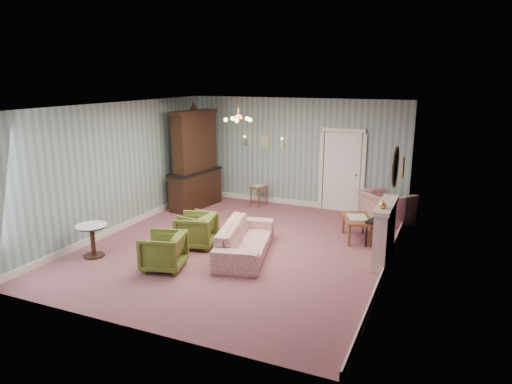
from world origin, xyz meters
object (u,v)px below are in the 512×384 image
at_px(olive_chair_c, 198,225).
at_px(olive_chair_b, 196,229).
at_px(olive_chair_a, 163,249).
at_px(coffee_table, 357,228).
at_px(wingback_chair, 386,202).
at_px(side_table_black, 377,234).
at_px(sofa_chintz, 245,234).
at_px(dresser, 195,157).
at_px(fireplace, 385,232).
at_px(pedestal_table, 93,241).

bearing_deg(olive_chair_c, olive_chair_b, 33.53).
height_order(olive_chair_a, olive_chair_b, olive_chair_b).
bearing_deg(olive_chair_b, coffee_table, 105.84).
xyz_separation_m(olive_chair_b, coffee_table, (2.98, 1.75, -0.13)).
bearing_deg(wingback_chair, side_table_black, 133.96).
bearing_deg(olive_chair_a, sofa_chintz, 123.23).
relative_size(olive_chair_a, olive_chair_b, 0.98).
bearing_deg(dresser, side_table_black, -4.12).
distance_m(wingback_chair, dresser, 5.03).
bearing_deg(dresser, fireplace, -10.70).
distance_m(sofa_chintz, fireplace, 2.68).
distance_m(olive_chair_c, wingback_chair, 4.61).
bearing_deg(wingback_chair, olive_chair_a, 95.19).
distance_m(wingback_chair, pedestal_table, 6.75).
bearing_deg(side_table_black, wingback_chair, 92.67).
bearing_deg(olive_chair_b, pedestal_table, -65.42).
bearing_deg(dresser, pedestal_table, -81.74).
xyz_separation_m(wingback_chair, pedestal_table, (-4.93, -4.61, -0.16)).
relative_size(olive_chair_b, wingback_chair, 0.68).
height_order(wingback_chair, pedestal_table, wingback_chair).
relative_size(olive_chair_a, sofa_chintz, 0.35).
bearing_deg(olive_chair_b, olive_chair_a, -12.76).
relative_size(sofa_chintz, side_table_black, 3.82).
bearing_deg(olive_chair_b, fireplace, 86.93).
xyz_separation_m(sofa_chintz, pedestal_table, (-2.70, -1.28, -0.10)).
relative_size(olive_chair_a, fireplace, 0.54).
xyz_separation_m(wingback_chair, side_table_black, (0.09, -1.86, -0.21)).
relative_size(olive_chair_a, side_table_black, 1.32).
height_order(olive_chair_c, sofa_chintz, sofa_chintz).
xyz_separation_m(olive_chair_c, side_table_black, (3.61, 1.11, -0.05)).
distance_m(olive_chair_c, fireplace, 3.88).
bearing_deg(sofa_chintz, olive_chair_b, 76.48).
distance_m(sofa_chintz, side_table_black, 2.75).
bearing_deg(fireplace, olive_chair_a, -151.44).
height_order(olive_chair_b, sofa_chintz, sofa_chintz).
bearing_deg(coffee_table, side_table_black, -31.44).
distance_m(fireplace, coffee_table, 1.27).
bearing_deg(sofa_chintz, dresser, 32.33).
height_order(wingback_chair, coffee_table, wingback_chair).
distance_m(sofa_chintz, coffee_table, 2.55).
bearing_deg(side_table_black, olive_chair_b, -156.98).
bearing_deg(pedestal_table, olive_chair_a, 1.81).
bearing_deg(pedestal_table, olive_chair_c, 49.21).
bearing_deg(sofa_chintz, side_table_black, -71.08).
bearing_deg(dresser, wingback_chair, 17.12).
bearing_deg(fireplace, wingback_chair, 97.34).
bearing_deg(olive_chair_c, fireplace, 105.45).
bearing_deg(coffee_table, olive_chair_b, -149.48).
relative_size(olive_chair_a, wingback_chair, 0.67).
bearing_deg(olive_chair_c, pedestal_table, -31.37).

